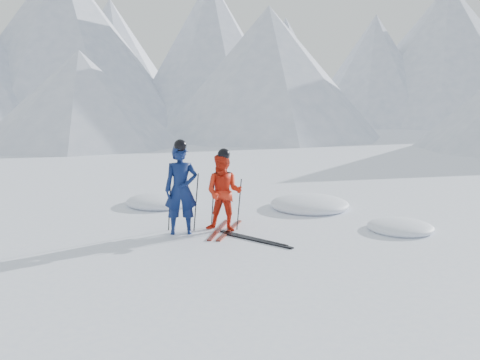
# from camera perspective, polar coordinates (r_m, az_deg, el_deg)

# --- Properties ---
(ground) EXTENTS (160.00, 160.00, 0.00)m
(ground) POSITION_cam_1_polar(r_m,az_deg,el_deg) (10.24, 7.75, -6.77)
(ground) COLOR white
(ground) RESTS_ON ground
(mountain_range) EXTENTS (106.15, 62.94, 15.53)m
(mountain_range) POSITION_cam_1_polar(r_m,az_deg,el_deg) (45.63, 17.28, 13.81)
(mountain_range) COLOR #B2BCD1
(mountain_range) RESTS_ON ground
(skier_blue) EXTENTS (0.78, 0.63, 1.86)m
(skier_blue) POSITION_cam_1_polar(r_m,az_deg,el_deg) (10.55, -6.64, -1.07)
(skier_blue) COLOR #0C1B4A
(skier_blue) RESTS_ON ground
(skier_red) EXTENTS (0.83, 0.66, 1.66)m
(skier_red) POSITION_cam_1_polar(r_m,az_deg,el_deg) (10.72, -1.82, -1.41)
(skier_red) COLOR red
(skier_red) RESTS_ON ground
(pole_blue_left) EXTENTS (0.12, 0.09, 1.24)m
(pole_blue_left) POSITION_cam_1_polar(r_m,az_deg,el_deg) (10.84, -7.90, -2.49)
(pole_blue_left) COLOR black
(pole_blue_left) RESTS_ON ground
(pole_blue_right) EXTENTS (0.12, 0.07, 1.24)m
(pole_blue_right) POSITION_cam_1_polar(r_m,az_deg,el_deg) (10.78, -4.95, -2.50)
(pole_blue_right) COLOR black
(pole_blue_right) RESTS_ON ground
(pole_red_left) EXTENTS (0.11, 0.09, 1.10)m
(pole_red_left) POSITION_cam_1_polar(r_m,az_deg,el_deg) (11.08, -3.07, -2.53)
(pole_red_left) COLOR black
(pole_red_left) RESTS_ON ground
(pole_red_right) EXTENTS (0.11, 0.08, 1.10)m
(pole_red_right) POSITION_cam_1_polar(r_m,az_deg,el_deg) (10.86, -0.10, -2.75)
(pole_red_right) COLOR black
(pole_red_right) RESTS_ON ground
(ski_worn_left) EXTENTS (0.11, 1.70, 0.03)m
(ski_worn_left) POSITION_cam_1_polar(r_m,az_deg,el_deg) (10.92, -2.42, -5.59)
(ski_worn_left) COLOR black
(ski_worn_left) RESTS_ON ground
(ski_worn_right) EXTENTS (0.22, 1.70, 0.03)m
(ski_worn_right) POSITION_cam_1_polar(r_m,az_deg,el_deg) (10.88, -1.18, -5.65)
(ski_worn_right) COLOR black
(ski_worn_right) RESTS_ON ground
(ski_loose_a) EXTENTS (1.51, 0.94, 0.03)m
(ski_loose_a) POSITION_cam_1_polar(r_m,az_deg,el_deg) (10.28, 1.42, -6.55)
(ski_loose_a) COLOR black
(ski_loose_a) RESTS_ON ground
(ski_loose_b) EXTENTS (1.54, 0.89, 0.03)m
(ski_loose_b) POSITION_cam_1_polar(r_m,az_deg,el_deg) (10.12, 1.85, -6.80)
(ski_loose_b) COLOR black
(ski_loose_b) RESTS_ON ground
(snow_lumps) EXTENTS (9.44, 4.92, 0.44)m
(snow_lumps) POSITION_cam_1_polar(r_m,az_deg,el_deg) (12.61, 4.74, -3.66)
(snow_lumps) COLOR white
(snow_lumps) RESTS_ON ground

